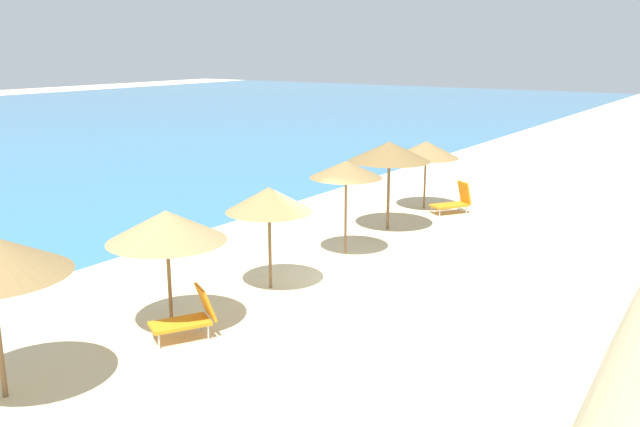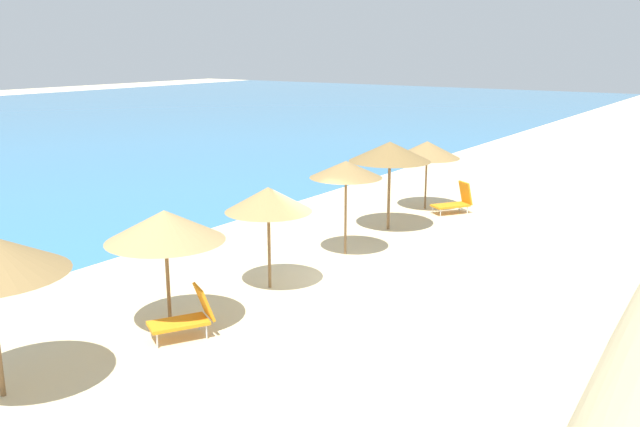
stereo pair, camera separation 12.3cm
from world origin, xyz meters
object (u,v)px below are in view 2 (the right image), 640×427
beach_umbrella_1 (165,226)px  beach_umbrella_2 (268,200)px  lounge_chair_1 (456,201)px  lounge_chair_0 (187,316)px  beach_umbrella_3 (346,170)px  beach_umbrella_4 (390,152)px  beach_umbrella_5 (427,150)px

beach_umbrella_1 → beach_umbrella_2: beach_umbrella_1 is taller
beach_umbrella_1 → lounge_chair_1: 13.33m
beach_umbrella_1 → lounge_chair_1: beach_umbrella_1 is taller
beach_umbrella_2 → lounge_chair_0: 3.81m
lounge_chair_0 → lounge_chair_1: 13.29m
lounge_chair_0 → beach_umbrella_1: bearing=19.4°
beach_umbrella_3 → beach_umbrella_2: bearing=179.0°
beach_umbrella_1 → beach_umbrella_2: 3.22m
beach_umbrella_4 → beach_umbrella_2: bearing=-177.7°
beach_umbrella_3 → lounge_chair_1: bearing=-5.3°
beach_umbrella_2 → beach_umbrella_4: bearing=2.3°
beach_umbrella_2 → lounge_chair_0: size_ratio=1.77×
beach_umbrella_2 → lounge_chair_1: 10.14m
beach_umbrella_2 → beach_umbrella_4: size_ratio=0.88×
beach_umbrella_3 → lounge_chair_0: bearing=-176.5°
beach_umbrella_1 → beach_umbrella_4: size_ratio=0.90×
lounge_chair_0 → beach_umbrella_4: bearing=-56.2°
beach_umbrella_1 → beach_umbrella_3: bearing=-1.9°
beach_umbrella_1 → beach_umbrella_5: size_ratio=1.04×
beach_umbrella_2 → beach_umbrella_5: bearing=3.2°
beach_umbrella_5 → lounge_chair_1: beach_umbrella_5 is taller
beach_umbrella_5 → beach_umbrella_3: bearing=-174.6°
beach_umbrella_3 → beach_umbrella_4: 3.19m
beach_umbrella_5 → beach_umbrella_1: bearing=-178.3°
beach_umbrella_1 → beach_umbrella_5: 13.22m
beach_umbrella_5 → lounge_chair_1: (-0.04, -1.22, -1.77)m
beach_umbrella_5 → lounge_chair_1: 2.15m
lounge_chair_0 → beach_umbrella_2: bearing=-52.3°
beach_umbrella_1 → beach_umbrella_3: (6.67, -0.23, 0.22)m
beach_umbrella_3 → beach_umbrella_5: (6.55, 0.62, -0.29)m
beach_umbrella_3 → beach_umbrella_4: (3.17, 0.32, 0.08)m
beach_umbrella_1 → lounge_chair_1: size_ratio=1.73×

